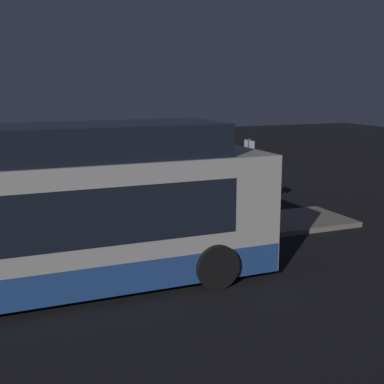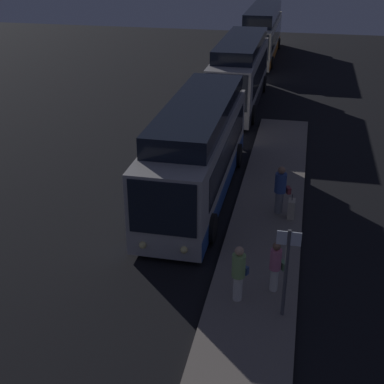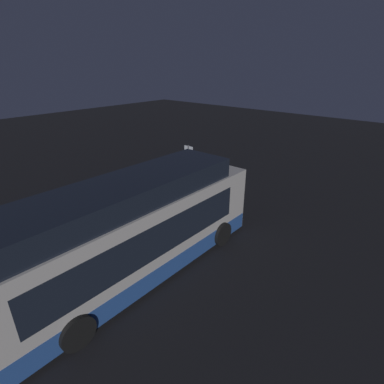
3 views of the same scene
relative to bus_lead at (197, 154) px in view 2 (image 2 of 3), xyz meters
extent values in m
plane|color=black|center=(0.32, 0.11, -1.71)|extent=(80.00, 80.00, 0.00)
cube|color=slate|center=(0.32, 2.98, -1.62)|extent=(20.00, 2.55, 0.16)
cube|color=#B2ADA8|center=(0.09, 0.00, -0.12)|extent=(10.38, 2.45, 2.82)
cube|color=#23478C|center=(0.09, 0.00, -1.17)|extent=(10.32, 2.47, 0.70)
cube|color=black|center=(-0.17, 0.00, 0.22)|extent=(8.51, 2.48, 1.24)
cube|color=black|center=(5.29, 0.00, 0.29)|extent=(0.06, 2.15, 1.80)
sphere|color=#F9E58C|center=(5.31, 0.67, -1.07)|extent=(0.24, 0.24, 0.24)
sphere|color=#F9E58C|center=(5.31, -0.67, -1.07)|extent=(0.24, 0.24, 0.24)
cylinder|color=black|center=(3.61, 1.22, -1.19)|extent=(1.04, 0.30, 1.04)
cylinder|color=black|center=(3.61, -1.22, -1.19)|extent=(1.04, 0.30, 1.04)
cylinder|color=black|center=(-3.13, 1.22, -1.19)|extent=(1.04, 0.30, 1.04)
cylinder|color=black|center=(-3.13, -1.22, -1.19)|extent=(1.04, 0.30, 1.04)
cube|color=black|center=(-0.33, 0.00, 1.67)|extent=(8.82, 2.25, 0.76)
cube|color=#B2ADA8|center=(-12.69, 0.00, -0.02)|extent=(10.30, 2.45, 3.00)
cube|color=black|center=(-12.69, 0.00, -1.17)|extent=(10.25, 2.47, 0.70)
cube|color=black|center=(-12.94, 0.00, 0.34)|extent=(8.44, 2.48, 1.32)
cube|color=black|center=(-7.52, 0.00, 0.42)|extent=(0.06, 2.16, 1.92)
sphere|color=#F9E58C|center=(-7.50, 0.67, -1.07)|extent=(0.24, 0.24, 0.24)
sphere|color=#F9E58C|center=(-7.50, -0.67, -1.07)|extent=(0.24, 0.24, 0.24)
cylinder|color=black|center=(-9.19, 1.22, -1.18)|extent=(1.05, 0.30, 1.05)
cylinder|color=black|center=(-9.19, -1.22, -1.18)|extent=(1.05, 0.30, 1.05)
cylinder|color=black|center=(-15.88, 1.22, -1.18)|extent=(1.05, 0.30, 1.05)
cylinder|color=black|center=(-15.88, -1.22, -1.18)|extent=(1.05, 0.30, 1.05)
cube|color=black|center=(-13.10, 0.00, 1.84)|extent=(8.75, 2.25, 0.73)
cube|color=beige|center=(-26.78, 0.00, -0.14)|extent=(12.27, 2.42, 2.80)
cube|color=orange|center=(-26.78, 0.00, -1.19)|extent=(12.21, 2.44, 0.70)
cube|color=black|center=(-27.08, 0.00, 0.20)|extent=(10.06, 2.45, 1.23)
cube|color=black|center=(-20.62, 0.00, 0.26)|extent=(0.06, 2.13, 1.79)
sphere|color=#F9E58C|center=(-20.60, 0.67, -1.09)|extent=(0.24, 0.24, 0.24)
sphere|color=#F9E58C|center=(-20.60, -0.67, -1.09)|extent=(0.24, 0.24, 0.24)
cylinder|color=black|center=(-22.61, 1.21, -1.23)|extent=(0.95, 0.30, 0.95)
cylinder|color=black|center=(-22.61, -1.21, -1.23)|extent=(0.95, 0.30, 0.95)
cylinder|color=black|center=(-30.58, 1.21, -1.23)|extent=(0.95, 0.30, 0.95)
cylinder|color=black|center=(-30.58, -1.21, -1.23)|extent=(0.95, 0.30, 0.95)
cube|color=black|center=(-27.27, 0.00, 1.77)|extent=(10.43, 2.23, 1.03)
cylinder|color=silver|center=(6.82, 2.57, -1.15)|extent=(0.35, 0.35, 0.79)
cylinder|color=#8CB766|center=(6.82, 2.57, -0.41)|extent=(0.50, 0.50, 0.69)
sphere|color=tan|center=(6.82, 2.57, 0.07)|extent=(0.26, 0.26, 0.26)
cube|color=#334C7F|center=(6.56, 2.69, -0.70)|extent=(0.24, 0.31, 0.24)
cylinder|color=silver|center=(6.17, 3.54, -1.18)|extent=(0.32, 0.32, 0.73)
cylinder|color=#CC6B8C|center=(6.17, 3.54, -0.49)|extent=(0.46, 0.46, 0.64)
sphere|color=brown|center=(6.17, 3.54, -0.05)|extent=(0.24, 0.24, 0.24)
cube|color=#598C59|center=(6.01, 3.75, -0.76)|extent=(0.31, 0.28, 0.24)
cylinder|color=gray|center=(1.28, 3.37, -1.12)|extent=(0.38, 0.38, 0.84)
cylinder|color=#334C8C|center=(1.28, 3.37, -0.34)|extent=(0.55, 0.55, 0.73)
sphere|color=#9E7051|center=(1.28, 3.37, 0.16)|extent=(0.27, 0.27, 0.27)
cube|color=maroon|center=(1.17, 3.66, -0.65)|extent=(0.31, 0.23, 0.24)
cube|color=beige|center=(1.61, 3.83, -1.19)|extent=(0.42, 0.25, 0.71)
cylinder|color=black|center=(1.61, 3.83, -0.72)|extent=(0.02, 0.02, 0.24)
cylinder|color=#4C4C51|center=(7.23, 3.86, -0.21)|extent=(0.10, 0.10, 2.66)
cube|color=silver|center=(7.23, 3.86, 0.87)|extent=(0.04, 0.63, 0.39)
camera|label=1|loc=(-1.44, -11.71, 2.93)|focal=50.00mm
camera|label=2|loc=(19.15, 3.90, 7.88)|focal=50.00mm
camera|label=3|loc=(-5.57, -7.50, 5.59)|focal=28.00mm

